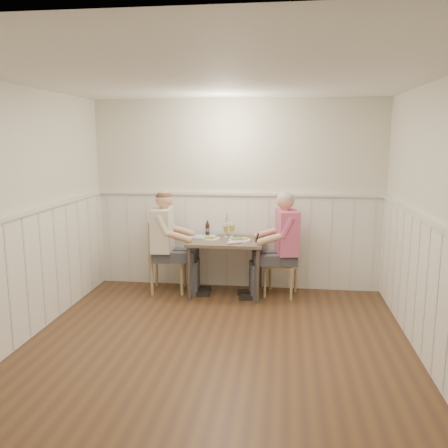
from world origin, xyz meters
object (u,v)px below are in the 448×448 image
beer_bottle (207,229)px  grass_vase (225,226)px  chair_left (164,253)px  man_in_pink (283,253)px  diner_cream (166,250)px  dining_table (226,247)px  chair_right (285,261)px

beer_bottle → grass_vase: size_ratio=0.65×
chair_left → man_in_pink: 1.62m
diner_cream → beer_bottle: 0.64m
dining_table → beer_bottle: beer_bottle is taller
chair_right → beer_bottle: 1.15m
chair_right → grass_vase: bearing=167.5°
chair_left → dining_table: bearing=-3.5°
dining_table → diner_cream: size_ratio=0.69×
man_in_pink → grass_vase: (-0.80, 0.25, 0.30)m
dining_table → grass_vase: size_ratio=3.00×
chair_left → diner_cream: diner_cream is taller
dining_table → diner_cream: bearing=-176.8°
dining_table → chair_right: chair_right is taller
chair_right → chair_left: (-1.64, -0.01, 0.06)m
dining_table → chair_right: (0.78, 0.07, -0.18)m
dining_table → diner_cream: 0.81m
dining_table → diner_cream: (-0.80, -0.05, -0.06)m
diner_cream → grass_vase: bearing=21.1°
diner_cream → dining_table: bearing=3.2°
dining_table → man_in_pink: man_in_pink is taller
dining_table → chair_left: chair_left is taller
chair_left → chair_right: bearing=0.5°
chair_left → man_in_pink: bearing=-1.8°
chair_right → man_in_pink: man_in_pink is taller
chair_right → dining_table: bearing=-175.1°
man_in_pink → diner_cream: size_ratio=1.00×
dining_table → man_in_pink: bearing=0.1°
chair_right → chair_left: chair_left is taller
man_in_pink → grass_vase: size_ratio=4.35×
dining_table → grass_vase: grass_vase is taller
chair_right → man_in_pink: size_ratio=0.61×
dining_table → chair_left: 0.87m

